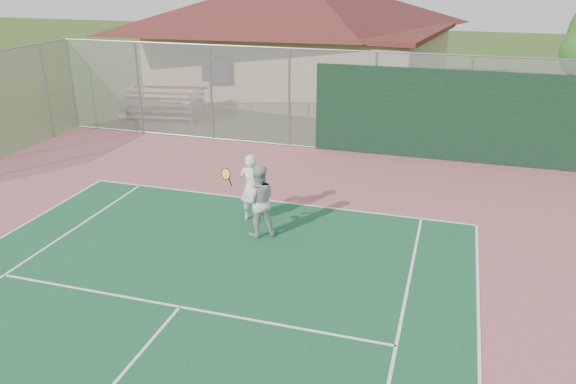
% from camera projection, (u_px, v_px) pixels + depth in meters
% --- Properties ---
extents(back_fence, '(20.08, 0.11, 3.53)m').
position_uv_depth(back_fence, '(377.00, 107.00, 18.97)').
color(back_fence, gray).
rests_on(back_fence, ground).
extents(clubhouse, '(15.44, 11.36, 6.17)m').
position_uv_depth(clubhouse, '(300.00, 31.00, 27.73)').
color(clubhouse, tan).
rests_on(clubhouse, ground).
extents(bleachers, '(3.49, 2.32, 1.22)m').
position_uv_depth(bleachers, '(164.00, 102.00, 24.21)').
color(bleachers, '#963A22').
rests_on(bleachers, ground).
extents(player_white_front, '(1.05, 0.63, 1.76)m').
position_uv_depth(player_white_front, '(251.00, 188.00, 14.16)').
color(player_white_front, silver).
rests_on(player_white_front, ground).
extents(player_grey_back, '(1.08, 0.99, 1.78)m').
position_uv_depth(player_grey_back, '(258.00, 202.00, 13.34)').
color(player_grey_back, '#AFB2B5').
rests_on(player_grey_back, ground).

